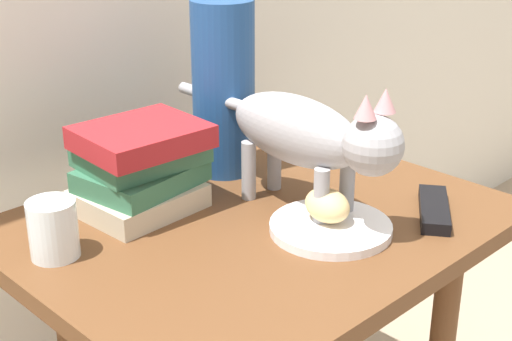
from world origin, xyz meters
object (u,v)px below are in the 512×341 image
object	(u,v)px
green_vase	(223,88)
tv_remote	(434,209)
bread_roll	(327,205)
book_stack	(140,167)
candle_jar	(54,232)
side_table	(256,263)
plate	(331,228)
cat	(309,135)

from	to	relation	value
green_vase	tv_remote	distance (m)	0.42
bread_roll	book_stack	distance (m)	0.30
green_vase	candle_jar	xyz separation A→B (m)	(-0.39, -0.07, -0.12)
side_table	book_stack	size ratio (longest dim) A/B	3.62
green_vase	plate	bearing A→B (deg)	-100.15
plate	book_stack	world-z (taller)	book_stack
bread_roll	cat	world-z (taller)	cat
candle_jar	bread_roll	bearing A→B (deg)	-32.11
side_table	candle_jar	xyz separation A→B (m)	(-0.29, 0.11, 0.12)
cat	plate	bearing A→B (deg)	-109.78
cat	green_vase	xyz separation A→B (m)	(0.03, 0.23, 0.02)
side_table	bread_roll	bearing A→B (deg)	-64.46
side_table	green_vase	bearing A→B (deg)	61.52
cat	side_table	bearing A→B (deg)	147.63
book_stack	candle_jar	bearing A→B (deg)	-166.78
plate	cat	distance (m)	0.15
bread_roll	cat	size ratio (longest dim) A/B	0.17
bread_roll	tv_remote	size ratio (longest dim) A/B	0.53
cat	tv_remote	size ratio (longest dim) A/B	3.20
side_table	book_stack	bearing A→B (deg)	124.75
side_table	bread_roll	distance (m)	0.17
plate	green_vase	world-z (taller)	green_vase
bread_roll	green_vase	xyz separation A→B (m)	(0.05, 0.29, 0.12)
cat	tv_remote	bearing A→B (deg)	-47.27
green_vase	cat	bearing A→B (deg)	-97.00
plate	cat	bearing A→B (deg)	70.22
book_stack	tv_remote	distance (m)	0.47
bread_roll	tv_remote	xyz separation A→B (m)	(0.16, -0.09, -0.03)
candle_jar	plate	bearing A→B (deg)	-33.82
cat	green_vase	distance (m)	0.23
side_table	book_stack	xyz separation A→B (m)	(-0.11, 0.15, 0.16)
side_table	green_vase	world-z (taller)	green_vase
plate	tv_remote	bearing A→B (deg)	-25.52
cat	green_vase	bearing A→B (deg)	83.00
candle_jar	tv_remote	distance (m)	0.59
bread_roll	candle_jar	distance (m)	0.40
plate	cat	size ratio (longest dim) A/B	0.39
book_stack	candle_jar	world-z (taller)	book_stack
side_table	plate	distance (m)	0.15
book_stack	candle_jar	xyz separation A→B (m)	(-0.19, -0.04, -0.03)
bread_roll	cat	distance (m)	0.11
cat	tv_remote	distance (m)	0.24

